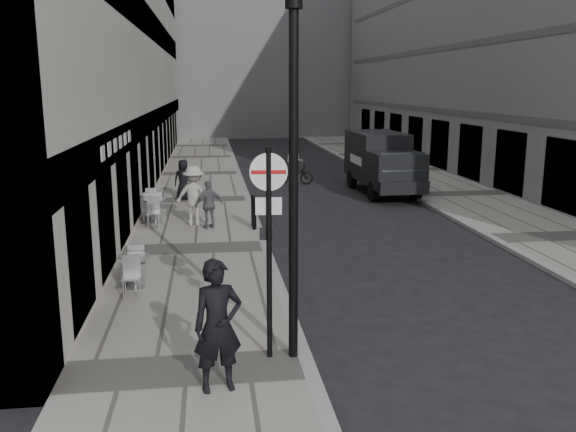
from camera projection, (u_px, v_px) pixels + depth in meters
name	position (u px, v px, depth m)	size (l,w,h in m)	color
sidewalk	(199.00, 201.00, 24.76)	(4.00, 60.00, 0.12)	gray
far_sidewalk	(457.00, 195.00, 26.15)	(4.00, 60.00, 0.12)	gray
building_far	(236.00, 19.00, 59.75)	(24.00, 16.00, 22.00)	slate
walking_man	(218.00, 326.00, 9.07)	(0.74, 0.49, 2.04)	black
sign_post	(269.00, 225.00, 9.92)	(0.62, 0.10, 3.58)	black
lamppost	(294.00, 161.00, 9.73)	(0.27, 0.27, 6.01)	black
bollard_near	(253.00, 211.00, 19.96)	(0.13, 0.13, 0.97)	black
bollard_far	(254.00, 214.00, 19.47)	(0.13, 0.13, 1.01)	black
panel_van	(382.00, 160.00, 26.60)	(2.19, 5.61, 2.62)	black
cyclist	(294.00, 168.00, 29.17)	(1.91, 1.08, 1.95)	black
pedestrian_a	(209.00, 204.00, 19.57)	(0.92, 0.38, 1.57)	slate
pedestrian_b	(194.00, 196.00, 19.95)	(1.28, 0.73, 1.98)	#B2ACA4
pedestrian_c	(184.00, 179.00, 24.60)	(0.79, 0.52, 1.62)	black
cafe_table_near	(135.00, 269.00, 13.77)	(0.71, 1.60, 0.91)	silver
cafe_table_mid	(151.00, 204.00, 21.17)	(0.75, 1.70, 0.97)	silver
cafe_table_far	(155.00, 209.00, 20.30)	(0.76, 1.71, 0.98)	silver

